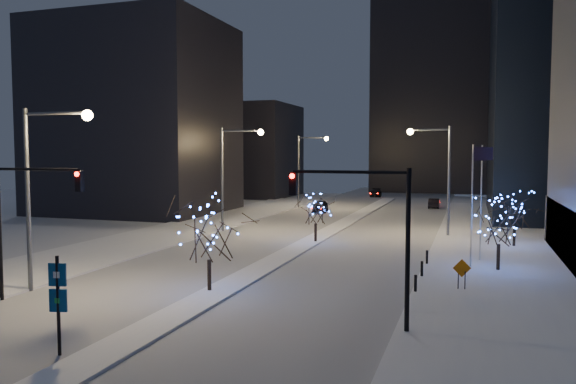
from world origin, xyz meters
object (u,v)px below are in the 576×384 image
at_px(street_lamp_east, 439,166).
at_px(street_lamp_w_mid, 232,164).
at_px(car_mid, 434,203).
at_px(street_lamp_w_far, 306,161).
at_px(holiday_tree_plaza_far, 515,212).
at_px(holiday_tree_median_near, 209,232).
at_px(construction_sign, 462,271).
at_px(car_far, 376,193).
at_px(car_near, 320,206).
at_px(holiday_tree_plaza_near, 499,224).
at_px(traffic_signal_west, 23,210).
at_px(holiday_tree_median_far, 316,210).
at_px(traffic_signal_east, 371,220).
at_px(street_lamp_w_near, 43,174).
at_px(wayfinding_sign, 58,295).

bearing_deg(street_lamp_east, street_lamp_w_mid, -171.04).
bearing_deg(car_mid, street_lamp_w_far, 15.08).
height_order(street_lamp_w_far, holiday_tree_plaza_far, street_lamp_w_far).
height_order(street_lamp_east, holiday_tree_median_near, street_lamp_east).
height_order(holiday_tree_plaza_far, construction_sign, holiday_tree_plaza_far).
relative_size(car_far, holiday_tree_plaza_far, 1.12).
bearing_deg(holiday_tree_median_near, car_mid, 80.73).
distance_m(street_lamp_w_far, car_near, 8.42).
distance_m(street_lamp_east, holiday_tree_plaza_near, 15.67).
bearing_deg(car_near, traffic_signal_west, -102.30).
bearing_deg(holiday_tree_median_near, holiday_tree_median_far, 86.84).
bearing_deg(car_near, traffic_signal_east, -81.25).
bearing_deg(holiday_tree_median_near, street_lamp_w_near, -161.70).
height_order(street_lamp_w_mid, car_near, street_lamp_w_mid).
distance_m(traffic_signal_east, holiday_tree_plaza_near, 15.59).
bearing_deg(street_lamp_w_mid, traffic_signal_west, -88.94).
bearing_deg(traffic_signal_west, car_mid, 73.90).
relative_size(car_far, wayfinding_sign, 1.26).
distance_m(street_lamp_east, car_mid, 27.80).
bearing_deg(street_lamp_w_far, car_near, -55.72).
relative_size(street_lamp_w_far, holiday_tree_plaza_far, 2.35).
relative_size(street_lamp_w_far, traffic_signal_west, 1.43).
distance_m(holiday_tree_median_far, wayfinding_sign, 28.60).
xyz_separation_m(street_lamp_w_far, street_lamp_east, (19.02, -22.00, -0.05)).
bearing_deg(car_mid, holiday_tree_plaza_near, 97.37).
height_order(street_lamp_w_near, holiday_tree_median_near, street_lamp_w_near).
distance_m(street_lamp_w_near, car_far, 73.12).
height_order(street_lamp_w_near, car_mid, street_lamp_w_near).
bearing_deg(holiday_tree_plaza_far, traffic_signal_east, -106.61).
relative_size(street_lamp_east, holiday_tree_plaza_near, 2.22).
distance_m(car_far, construction_sign, 67.11).
bearing_deg(traffic_signal_west, construction_sign, 23.97).
distance_m(car_far, holiday_tree_plaza_near, 61.83).
xyz_separation_m(traffic_signal_east, holiday_tree_plaza_near, (5.74, 14.40, -1.66)).
bearing_deg(car_far, holiday_tree_plaza_near, -80.05).
distance_m(traffic_signal_west, holiday_tree_plaza_near, 27.83).
xyz_separation_m(car_far, construction_sign, (15.43, -65.31, 0.46)).
bearing_deg(street_lamp_w_mid, holiday_tree_median_near, -69.20).
distance_m(street_lamp_w_far, holiday_tree_plaza_far, 36.66).
distance_m(street_lamp_w_mid, street_lamp_w_far, 25.00).
relative_size(street_lamp_w_near, holiday_tree_median_far, 2.44).
relative_size(holiday_tree_median_near, wayfinding_sign, 1.42).
distance_m(holiday_tree_plaza_near, construction_sign, 6.72).
distance_m(traffic_signal_east, wayfinding_sign, 12.68).
relative_size(car_far, holiday_tree_plaza_near, 1.06).
bearing_deg(wayfinding_sign, car_far, 78.14).
height_order(car_mid, holiday_tree_plaza_far, holiday_tree_plaza_far).
distance_m(street_lamp_w_far, car_mid, 18.67).
distance_m(holiday_tree_median_near, holiday_tree_plaza_far, 26.78).
bearing_deg(street_lamp_east, holiday_tree_plaza_far, -35.02).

